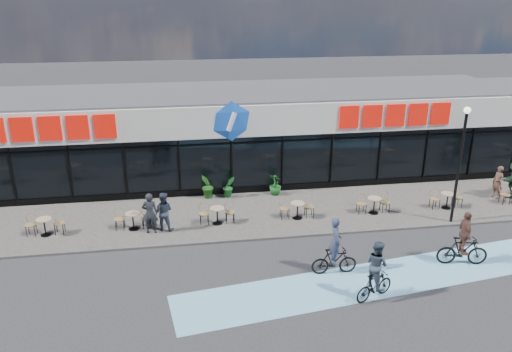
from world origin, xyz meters
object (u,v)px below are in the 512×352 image
at_px(potted_plant_mid, 229,187).
at_px(patron_left, 150,213).
at_px(lamp_post, 461,155).
at_px(potted_plant_right, 275,185).
at_px(cyclist_b, 463,244).
at_px(cyclist_a, 335,253).
at_px(patron_right, 163,211).
at_px(potted_plant_left, 208,187).
at_px(pedestrian_a, 498,182).

bearing_deg(potted_plant_mid, patron_left, -137.17).
distance_m(lamp_post, potted_plant_right, 8.47).
relative_size(lamp_post, cyclist_b, 2.40).
bearing_deg(cyclist_a, cyclist_b, -1.32).
bearing_deg(potted_plant_mid, cyclist_a, -68.19).
xyz_separation_m(patron_left, cyclist_a, (6.52, -4.08, -0.17)).
distance_m(patron_left, patron_right, 0.57).
xyz_separation_m(patron_left, cyclist_b, (11.33, -4.19, -0.15)).
distance_m(potted_plant_mid, cyclist_a, 7.96).
relative_size(lamp_post, potted_plant_mid, 4.79).
bearing_deg(potted_plant_left, patron_right, -123.19).
bearing_deg(lamp_post, pedestrian_a, 31.67).
bearing_deg(cyclist_a, patron_left, 147.99).
relative_size(lamp_post, patron_left, 2.88).
bearing_deg(patron_left, cyclist_b, 162.98).
bearing_deg(cyclist_a, potted_plant_mid, 111.81).
relative_size(potted_plant_mid, cyclist_a, 0.48).
bearing_deg(lamp_post, patron_left, 175.84).
distance_m(patron_right, cyclist_a, 7.37).
bearing_deg(patron_right, potted_plant_mid, -119.76).
distance_m(patron_right, pedestrian_a, 15.77).
xyz_separation_m(potted_plant_mid, patron_right, (-3.04, -3.10, 0.30)).
bearing_deg(cyclist_b, pedestrian_a, 47.72).
bearing_deg(patron_right, potted_plant_right, -135.31).
height_order(potted_plant_right, cyclist_b, cyclist_b).
relative_size(patron_left, pedestrian_a, 1.10).
distance_m(lamp_post, potted_plant_left, 11.30).
distance_m(patron_left, cyclist_a, 7.69).
distance_m(pedestrian_a, cyclist_b, 7.33).
height_order(lamp_post, potted_plant_mid, lamp_post).
height_order(lamp_post, potted_plant_left, lamp_post).
height_order(potted_plant_left, pedestrian_a, pedestrian_a).
distance_m(cyclist_a, cyclist_b, 4.81).
bearing_deg(cyclist_b, lamp_post, 66.42).
bearing_deg(patron_left, lamp_post, 179.11).
relative_size(pedestrian_a, cyclist_a, 0.73).
relative_size(patron_left, cyclist_b, 0.83).
height_order(patron_left, cyclist_a, cyclist_a).
bearing_deg(potted_plant_left, potted_plant_right, -0.29).
xyz_separation_m(potted_plant_left, potted_plant_mid, (1.02, 0.02, -0.08)).
xyz_separation_m(potted_plant_right, cyclist_b, (5.50, -7.46, 0.21)).
bearing_deg(patron_right, patron_left, 36.09).
bearing_deg(potted_plant_left, pedestrian_a, -8.50).
distance_m(patron_left, cyclist_b, 12.08).
distance_m(potted_plant_right, cyclist_a, 7.38).
bearing_deg(potted_plant_mid, pedestrian_a, -9.26).
xyz_separation_m(potted_plant_left, cyclist_a, (3.98, -7.37, 0.10)).
height_order(potted_plant_left, potted_plant_right, potted_plant_left).
bearing_deg(potted_plant_left, potted_plant_mid, 1.08).
xyz_separation_m(pedestrian_a, cyclist_b, (-4.93, -5.43, -0.07)).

